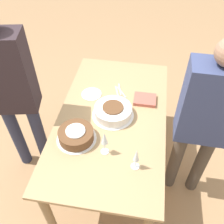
{
  "coord_description": "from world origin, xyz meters",
  "views": [
    {
      "loc": [
        1.46,
        0.24,
        2.32
      ],
      "look_at": [
        0.0,
        0.0,
        0.81
      ],
      "focal_mm": 40.0,
      "sensor_mm": 36.0,
      "label": 1
    }
  ],
  "objects_px": {
    "person_cutting": "(10,88)",
    "wine_glass_far": "(104,139)",
    "cake_front_chocolate": "(76,135)",
    "person_watching": "(205,118)",
    "wine_glass_near": "(136,156)",
    "cake_center_white": "(113,111)"
  },
  "relations": [
    {
      "from": "cake_front_chocolate",
      "to": "person_cutting",
      "type": "xyz_separation_m",
      "value": [
        -0.22,
        -0.59,
        0.22
      ]
    },
    {
      "from": "wine_glass_far",
      "to": "cake_front_chocolate",
      "type": "bearing_deg",
      "value": -109.37
    },
    {
      "from": "cake_center_white",
      "to": "cake_front_chocolate",
      "type": "relative_size",
      "value": 1.14
    },
    {
      "from": "person_cutting",
      "to": "wine_glass_far",
      "type": "bearing_deg",
      "value": -31.93
    },
    {
      "from": "cake_center_white",
      "to": "wine_glass_far",
      "type": "xyz_separation_m",
      "value": [
        0.39,
        0.0,
        0.1
      ]
    },
    {
      "from": "wine_glass_near",
      "to": "person_cutting",
      "type": "xyz_separation_m",
      "value": [
        -0.4,
        -1.07,
        0.13
      ]
    },
    {
      "from": "person_cutting",
      "to": "person_watching",
      "type": "relative_size",
      "value": 1.04
    },
    {
      "from": "cake_center_white",
      "to": "wine_glass_far",
      "type": "height_order",
      "value": "wine_glass_far"
    },
    {
      "from": "wine_glass_near",
      "to": "person_watching",
      "type": "distance_m",
      "value": 0.6
    },
    {
      "from": "cake_center_white",
      "to": "person_cutting",
      "type": "bearing_deg",
      "value": -84.46
    },
    {
      "from": "cake_center_white",
      "to": "person_watching",
      "type": "xyz_separation_m",
      "value": [
        0.12,
        0.71,
        0.17
      ]
    },
    {
      "from": "wine_glass_far",
      "to": "person_watching",
      "type": "distance_m",
      "value": 0.76
    },
    {
      "from": "cake_front_chocolate",
      "to": "wine_glass_far",
      "type": "distance_m",
      "value": 0.28
    },
    {
      "from": "cake_center_white",
      "to": "wine_glass_near",
      "type": "distance_m",
      "value": 0.55
    },
    {
      "from": "cake_front_chocolate",
      "to": "wine_glass_near",
      "type": "distance_m",
      "value": 0.52
    },
    {
      "from": "cake_center_white",
      "to": "wine_glass_far",
      "type": "relative_size",
      "value": 1.67
    },
    {
      "from": "cake_front_chocolate",
      "to": "person_cutting",
      "type": "bearing_deg",
      "value": -110.87
    },
    {
      "from": "cake_front_chocolate",
      "to": "wine_glass_near",
      "type": "height_order",
      "value": "wine_glass_near"
    },
    {
      "from": "wine_glass_far",
      "to": "cake_center_white",
      "type": "bearing_deg",
      "value": -179.79
    },
    {
      "from": "wine_glass_near",
      "to": "wine_glass_far",
      "type": "bearing_deg",
      "value": -110.98
    },
    {
      "from": "person_cutting",
      "to": "cake_center_white",
      "type": "bearing_deg",
      "value": -5.95
    },
    {
      "from": "wine_glass_near",
      "to": "cake_front_chocolate",
      "type": "bearing_deg",
      "value": -110.17
    }
  ]
}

